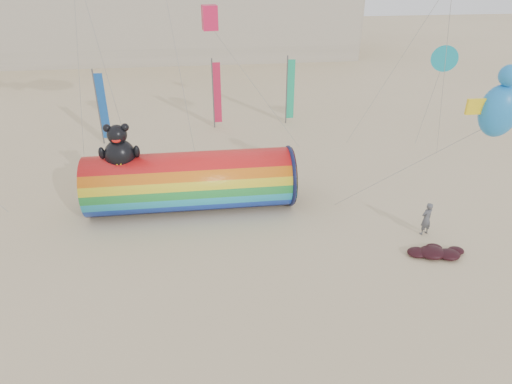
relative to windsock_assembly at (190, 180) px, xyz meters
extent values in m
plane|color=#CCB58C|center=(2.48, -4.71, -1.61)|extent=(160.00, 160.00, 0.00)
cylinder|color=red|center=(0.01, 0.00, -0.08)|extent=(10.49, 3.06, 3.06)
torus|color=#0F1438|center=(5.15, 0.00, -0.08)|extent=(0.21, 3.21, 3.21)
cylinder|color=black|center=(5.28, 0.00, -0.08)|extent=(0.05, 3.03, 3.03)
ellipsoid|color=black|center=(-3.31, 0.00, 1.58)|extent=(1.50, 1.34, 1.57)
ellipsoid|color=yellow|center=(-3.31, -0.48, 1.49)|extent=(0.77, 0.34, 0.67)
sphere|color=black|center=(-3.31, 0.00, 2.63)|extent=(0.96, 0.96, 0.96)
sphere|color=black|center=(-3.73, 0.00, 2.98)|extent=(0.38, 0.38, 0.38)
sphere|color=black|center=(-2.89, 0.00, 2.98)|extent=(0.38, 0.38, 0.38)
ellipsoid|color=red|center=(-3.31, -0.39, 2.50)|extent=(0.42, 0.15, 0.27)
ellipsoid|color=black|center=(-4.14, -0.09, 1.76)|extent=(0.31, 0.31, 0.63)
ellipsoid|color=black|center=(-2.48, -0.09, 1.76)|extent=(0.31, 0.31, 0.63)
imported|color=#4D4E54|center=(10.99, -3.98, -0.77)|extent=(0.71, 0.57, 1.68)
ellipsoid|color=#350910|center=(10.52, -5.77, -1.41)|extent=(1.17, 0.99, 0.41)
ellipsoid|color=#350910|center=(11.22, -5.97, -1.44)|extent=(0.99, 0.84, 0.34)
ellipsoid|color=#350910|center=(9.92, -5.62, -1.45)|extent=(0.91, 0.77, 0.32)
ellipsoid|color=#350910|center=(10.82, -5.37, -1.48)|extent=(0.78, 0.66, 0.27)
ellipsoid|color=#350910|center=(11.72, -5.67, -1.49)|extent=(0.73, 0.62, 0.25)
cylinder|color=#59595E|center=(-6.14, 9.92, 0.99)|extent=(0.10, 0.10, 5.20)
cube|color=#154EA4|center=(-5.83, 9.92, 1.04)|extent=(0.56, 0.06, 4.50)
cylinder|color=#59595E|center=(1.76, 12.24, 0.99)|extent=(0.10, 0.10, 5.20)
cube|color=#C61C42|center=(2.07, 12.24, 1.04)|extent=(0.56, 0.06, 4.50)
cylinder|color=#59595E|center=(7.36, 12.52, 0.99)|extent=(0.10, 0.10, 5.20)
cube|color=#19A576|center=(7.67, 12.52, 1.04)|extent=(0.56, 0.06, 4.50)
ellipsoid|color=#1C7ACB|center=(11.85, -5.94, 5.08)|extent=(1.52, 1.18, 2.03)
cone|color=#169FB3|center=(14.88, 4.08, 5.01)|extent=(1.48, 1.48, 1.33)
cube|color=#D31746|center=(1.43, 2.30, 7.54)|extent=(0.71, 0.71, 1.14)
camera|label=1|loc=(0.68, -21.19, 10.42)|focal=32.00mm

